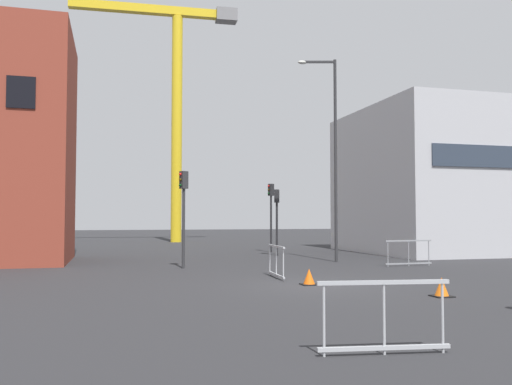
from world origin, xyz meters
name	(u,v)px	position (x,y,z in m)	size (l,w,h in m)	color
ground	(319,285)	(0.00, 0.00, 0.00)	(160.00, 160.00, 0.00)	#28282B
office_block	(452,182)	(13.62, 12.89, 4.17)	(11.28, 10.43, 8.33)	#B7B7BC
construction_crane	(175,86)	(-0.95, 30.44, 13.23)	(14.03, 1.64, 20.16)	yellow
streetlamp_tall	(332,145)	(3.81, 7.96, 5.36)	(1.75, 0.59, 9.37)	#2D2D30
traffic_light_corner	(184,203)	(-3.21, 6.47, 2.61)	(0.39, 0.35, 3.88)	#2D2D30
traffic_light_island	(271,206)	(3.04, 15.27, 2.69)	(0.39, 0.32, 4.01)	#232326
traffic_light_median	(277,211)	(2.56, 12.53, 2.40)	(0.34, 0.39, 3.53)	#232326
safety_barrier_left_run	(276,261)	(-0.64, 2.26, 0.56)	(0.18, 2.10, 1.08)	#B2B5BA
safety_barrier_rear	(409,252)	(6.04, 5.14, 0.56)	(2.16, 0.11, 1.08)	gray
safety_barrier_mid_span	(384,316)	(-2.11, -7.91, 0.56)	(1.99, 0.33, 1.08)	#B2B5BA
traffic_cone_on_verge	(309,277)	(-0.26, 0.16, 0.22)	(0.48, 0.48, 0.49)	black
traffic_cone_striped	(442,288)	(2.14, -3.00, 0.22)	(0.48, 0.48, 0.49)	black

